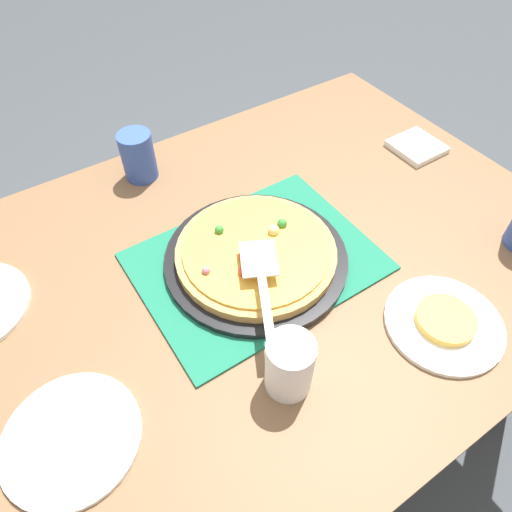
# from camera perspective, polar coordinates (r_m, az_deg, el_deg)

# --- Properties ---
(ground_plane) EXTENTS (8.00, 8.00, 0.00)m
(ground_plane) POSITION_cam_1_polar(r_m,az_deg,el_deg) (1.62, 0.00, -18.11)
(ground_plane) COLOR #3D4247
(dining_table) EXTENTS (1.40, 1.00, 0.75)m
(dining_table) POSITION_cam_1_polar(r_m,az_deg,el_deg) (1.06, 0.00, -4.58)
(dining_table) COLOR brown
(dining_table) RESTS_ON ground_plane
(placemat) EXTENTS (0.48, 0.36, 0.01)m
(placemat) POSITION_cam_1_polar(r_m,az_deg,el_deg) (0.97, 0.00, -0.66)
(placemat) COLOR #196B4C
(placemat) RESTS_ON dining_table
(pizza_pan) EXTENTS (0.38, 0.38, 0.01)m
(pizza_pan) POSITION_cam_1_polar(r_m,az_deg,el_deg) (0.97, 0.00, -0.27)
(pizza_pan) COLOR black
(pizza_pan) RESTS_ON placemat
(pizza) EXTENTS (0.33, 0.33, 0.05)m
(pizza) POSITION_cam_1_polar(r_m,az_deg,el_deg) (0.95, -0.01, 0.50)
(pizza) COLOR tan
(pizza) RESTS_ON pizza_pan
(plate_far_right) EXTENTS (0.22, 0.22, 0.01)m
(plate_far_right) POSITION_cam_1_polar(r_m,az_deg,el_deg) (0.95, 22.00, -7.68)
(plate_far_right) COLOR white
(plate_far_right) RESTS_ON dining_table
(plate_side) EXTENTS (0.22, 0.22, 0.01)m
(plate_side) POSITION_cam_1_polar(r_m,az_deg,el_deg) (0.84, -21.68, -20.03)
(plate_side) COLOR white
(plate_side) RESTS_ON dining_table
(served_slice_right) EXTENTS (0.11, 0.11, 0.02)m
(served_slice_right) POSITION_cam_1_polar(r_m,az_deg,el_deg) (0.94, 22.23, -7.24)
(served_slice_right) COLOR #EAB747
(served_slice_right) RESTS_ON plate_far_right
(cup_far) EXTENTS (0.08, 0.08, 0.12)m
(cup_far) POSITION_cam_1_polar(r_m,az_deg,el_deg) (1.18, -14.25, 11.80)
(cup_far) COLOR #3351AD
(cup_far) RESTS_ON dining_table
(cup_corner) EXTENTS (0.08, 0.08, 0.12)m
(cup_corner) POSITION_cam_1_polar(r_m,az_deg,el_deg) (0.78, 4.12, -13.24)
(cup_corner) COLOR white
(cup_corner) RESTS_ON dining_table
(pizza_server) EXTENTS (0.14, 0.22, 0.01)m
(pizza_server) POSITION_cam_1_polar(r_m,az_deg,el_deg) (0.86, 0.70, -2.71)
(pizza_server) COLOR silver
(pizza_server) RESTS_ON pizza
(napkin_stack) EXTENTS (0.12, 0.12, 0.02)m
(napkin_stack) POSITION_cam_1_polar(r_m,az_deg,el_deg) (1.33, 19.09, 12.54)
(napkin_stack) COLOR white
(napkin_stack) RESTS_ON dining_table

